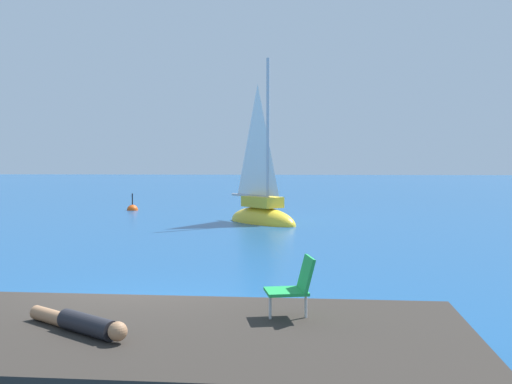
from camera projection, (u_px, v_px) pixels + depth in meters
name	position (u px, v px, depth m)	size (l,w,h in m)	color
ground_plane	(141.00, 317.00, 10.44)	(160.00, 160.00, 0.00)	navy
shore_ledge	(178.00, 354.00, 7.47)	(7.13, 3.49, 0.63)	#2D2823
boulder_seaward	(272.00, 334.00, 9.45)	(1.23, 0.98, 0.68)	#27291E
boulder_inland	(184.00, 327.00, 9.80)	(0.77, 0.62, 0.42)	#292A22
sailboat_near	(262.00, 213.00, 25.05)	(3.53, 3.71, 7.28)	yellow
person_sunbather	(81.00, 323.00, 7.28)	(1.50, 1.15, 0.25)	black
beach_chair	(295.00, 284.00, 7.92)	(0.68, 0.59, 0.80)	green
marker_buoy	(132.00, 210.00, 30.98)	(0.56, 0.56, 1.13)	#EA5114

